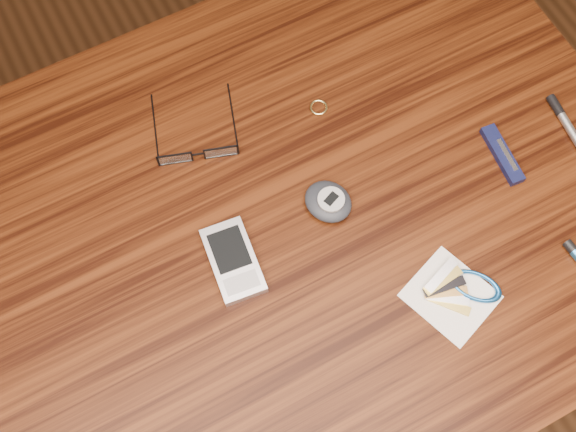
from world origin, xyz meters
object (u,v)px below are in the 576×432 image
object	(u,v)px
eyeglasses	(198,151)
pocket_knife	(502,155)
desk	(263,261)
pda_phone	(233,260)
silver_pen	(572,132)
notepad_keys	(461,290)
pedometer	(328,201)

from	to	relation	value
eyeglasses	pocket_knife	bearing A→B (deg)	-28.20
desk	pda_phone	xyz separation A→B (m)	(-0.05, -0.02, 0.11)
pda_phone	silver_pen	world-z (taller)	pda_phone
desk	notepad_keys	world-z (taller)	notepad_keys
eyeglasses	silver_pen	distance (m)	0.48
pedometer	notepad_keys	bearing A→B (deg)	-63.44
pedometer	pocket_knife	world-z (taller)	pedometer
eyeglasses	pocket_knife	distance (m)	0.39
pda_phone	notepad_keys	distance (m)	0.27
pda_phone	silver_pen	size ratio (longest dim) A/B	0.76
eyeglasses	notepad_keys	distance (m)	0.37
pda_phone	pedometer	distance (m)	0.14
pda_phone	silver_pen	distance (m)	0.47
notepad_keys	desk	bearing A→B (deg)	135.07
pocket_knife	silver_pen	size ratio (longest dim) A/B	0.63
silver_pen	desk	bearing A→B (deg)	171.10
eyeglasses	notepad_keys	size ratio (longest dim) A/B	1.09
desk	pda_phone	world-z (taller)	pda_phone
pocket_knife	silver_pen	world-z (taller)	same
eyeglasses	silver_pen	size ratio (longest dim) A/B	0.97
desk	pda_phone	distance (m)	0.12
pocket_knife	silver_pen	bearing A→B (deg)	-8.93
desk	eyeglasses	world-z (taller)	eyeglasses
silver_pen	pedometer	bearing A→B (deg)	169.56
desk	pedometer	distance (m)	0.15
eyeglasses	pocket_knife	world-z (taller)	eyeglasses
silver_pen	notepad_keys	bearing A→B (deg)	-155.41
eyeglasses	pocket_knife	size ratio (longest dim) A/B	1.55
pedometer	silver_pen	xyz separation A→B (m)	(0.33, -0.06, -0.01)
silver_pen	eyeglasses	bearing A→B (deg)	155.68
notepad_keys	silver_pen	bearing A→B (deg)	24.59
eyeglasses	desk	bearing A→B (deg)	-80.78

